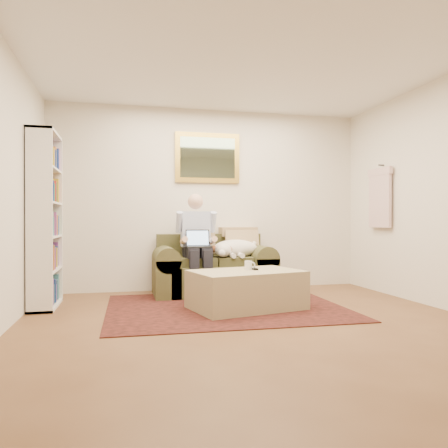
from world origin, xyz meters
name	(u,v)px	position (x,y,z in m)	size (l,w,h in m)	color
room_shell	(252,189)	(0.00, 0.35, 1.30)	(4.51, 5.00, 2.61)	brown
rug	(225,307)	(-0.09, 1.10, 0.01)	(2.63, 2.10, 0.01)	black
sofa	(213,273)	(-0.04, 2.06, 0.28)	(1.61, 0.82, 0.96)	brown
seated_man	(198,245)	(-0.28, 1.91, 0.68)	(0.53, 0.76, 1.35)	#8C97D8
laptop	(198,242)	(-0.28, 1.85, 0.71)	(0.31, 0.25, 0.23)	black
sleeping_dog	(235,249)	(0.25, 1.98, 0.61)	(0.66, 0.42, 0.25)	white
ottoman	(246,290)	(0.12, 0.96, 0.22)	(1.19, 0.76, 0.43)	tan
coffee_mug	(248,265)	(0.16, 1.04, 0.48)	(0.08, 0.08, 0.10)	white
tv_remote	(254,269)	(0.23, 1.03, 0.44)	(0.05, 0.15, 0.02)	black
bookshelf	(45,220)	(-2.10, 1.60, 1.00)	(0.28, 0.80, 2.00)	white
wall_mirror	(208,158)	(-0.04, 2.47, 1.90)	(0.94, 0.04, 0.72)	gold
hanging_shirt	(380,194)	(2.19, 1.60, 1.35)	(0.06, 0.52, 0.90)	beige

